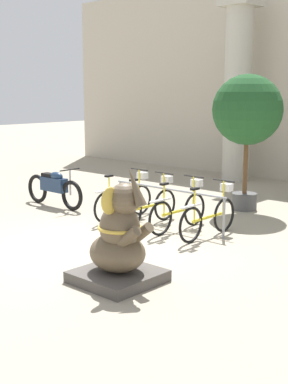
# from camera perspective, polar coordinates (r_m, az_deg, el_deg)

# --- Properties ---
(ground_plane) EXTENTS (60.00, 60.00, 0.00)m
(ground_plane) POSITION_cam_1_polar(r_m,az_deg,el_deg) (9.24, -4.91, -5.94)
(ground_plane) COLOR #9E937F
(column_left) EXTENTS (0.99, 0.99, 5.16)m
(column_left) POSITION_cam_1_polar(r_m,az_deg,el_deg) (16.13, 9.97, 10.51)
(column_left) COLOR #BCB7A8
(column_left) RESTS_ON ground_plane
(bike_rack) EXTENTS (2.74, 0.05, 0.77)m
(bike_rack) POSITION_cam_1_polar(r_m,az_deg,el_deg) (10.53, 2.57, -0.60)
(bike_rack) COLOR gray
(bike_rack) RESTS_ON ground_plane
(bicycle_0) EXTENTS (0.48, 1.69, 1.01)m
(bicycle_0) POSITION_cam_1_polar(r_m,az_deg,el_deg) (11.19, -2.04, -0.85)
(bicycle_0) COLOR black
(bicycle_0) RESTS_ON ground_plane
(bicycle_1) EXTENTS (0.48, 1.69, 1.01)m
(bicycle_1) POSITION_cam_1_polar(r_m,az_deg,el_deg) (10.69, 0.59, -1.40)
(bicycle_1) COLOR black
(bicycle_1) RESTS_ON ground_plane
(bicycle_2) EXTENTS (0.48, 1.69, 1.01)m
(bicycle_2) POSITION_cam_1_polar(r_m,az_deg,el_deg) (10.28, 3.80, -1.90)
(bicycle_2) COLOR black
(bicycle_2) RESTS_ON ground_plane
(bicycle_3) EXTENTS (0.48, 1.69, 1.01)m
(bicycle_3) POSITION_cam_1_polar(r_m,az_deg,el_deg) (9.85, 6.99, -2.52)
(bicycle_3) COLOR black
(bicycle_3) RESTS_ON ground_plane
(elephant_statue) EXTENTS (1.08, 1.08, 1.68)m
(elephant_statue) POSITION_cam_1_polar(r_m,az_deg,el_deg) (7.44, -2.63, -5.51)
(elephant_statue) COLOR #4C4742
(elephant_statue) RESTS_ON ground_plane
(motorcycle) EXTENTS (1.96, 0.55, 0.94)m
(motorcycle) POSITION_cam_1_polar(r_m,az_deg,el_deg) (12.51, -9.56, 0.51)
(motorcycle) COLOR black
(motorcycle) RESTS_ON ground_plane
(potted_tree) EXTENTS (1.55, 1.55, 3.01)m
(potted_tree) POSITION_cam_1_polar(r_m,az_deg,el_deg) (12.06, 10.96, 8.30)
(potted_tree) COLOR #4C4C4C
(potted_tree) RESTS_ON ground_plane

